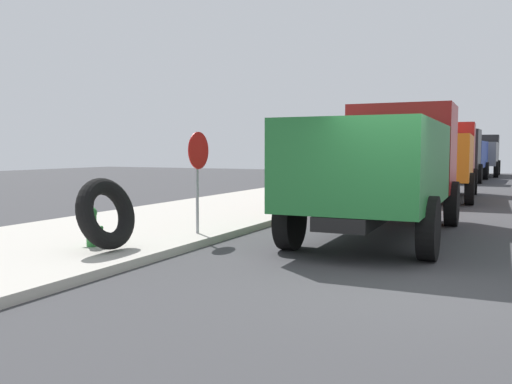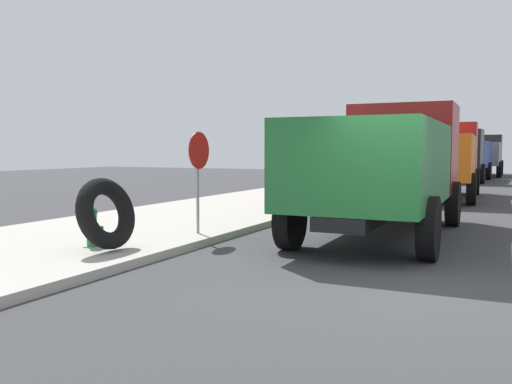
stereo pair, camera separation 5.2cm
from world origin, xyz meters
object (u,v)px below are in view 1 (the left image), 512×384
at_px(stop_sign, 198,163).
at_px(dump_truck_green, 384,162).
at_px(dump_truck_orange, 438,157).
at_px(fire_hydrant, 92,225).
at_px(dump_truck_blue, 460,154).
at_px(loose_tire, 106,213).
at_px(dump_truck_gray, 479,153).

relative_size(stop_sign, dump_truck_green, 0.30).
bearing_deg(dump_truck_orange, fire_hydrant, 164.76).
bearing_deg(dump_truck_blue, loose_tire, 173.29).
relative_size(dump_truck_green, dump_truck_gray, 1.01).
height_order(fire_hydrant, dump_truck_orange, dump_truck_orange).
xyz_separation_m(stop_sign, dump_truck_orange, (12.61, -3.11, 0.02)).
relative_size(stop_sign, dump_truck_orange, 0.29).
bearing_deg(dump_truck_gray, dump_truck_orange, 179.25).
distance_m(fire_hydrant, stop_sign, 2.55).
distance_m(dump_truck_orange, dump_truck_blue, 12.41).
bearing_deg(dump_truck_blue, dump_truck_green, -178.88).
bearing_deg(dump_truck_orange, dump_truck_blue, 1.32).
bearing_deg(dump_truck_gray, fire_hydrant, 173.05).
height_order(fire_hydrant, loose_tire, loose_tire).
relative_size(stop_sign, dump_truck_blue, 0.30).
distance_m(loose_tire, dump_truck_blue, 27.55).
height_order(dump_truck_orange, dump_truck_blue, same).
bearing_deg(stop_sign, fire_hydrant, 157.08).
xyz_separation_m(dump_truck_green, dump_truck_orange, (10.19, 0.16, 0.00)).
relative_size(dump_truck_orange, dump_truck_gray, 1.01).
bearing_deg(loose_tire, dump_truck_blue, -6.71).
relative_size(dump_truck_green, dump_truck_orange, 0.99).
relative_size(fire_hydrant, loose_tire, 0.57).
relative_size(loose_tire, dump_truck_green, 0.18).
bearing_deg(stop_sign, dump_truck_gray, -5.85).
xyz_separation_m(dump_truck_green, dump_truck_gray, (30.58, -0.11, 0.00)).
distance_m(fire_hydrant, loose_tire, 0.61).
height_order(loose_tire, dump_truck_green, dump_truck_green).
bearing_deg(dump_truck_green, fire_hydrant, 137.45).
bearing_deg(dump_truck_orange, dump_truck_gray, -0.75).
xyz_separation_m(loose_tire, dump_truck_gray, (35.32, -3.77, 0.82)).
distance_m(dump_truck_orange, dump_truck_gray, 20.38).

